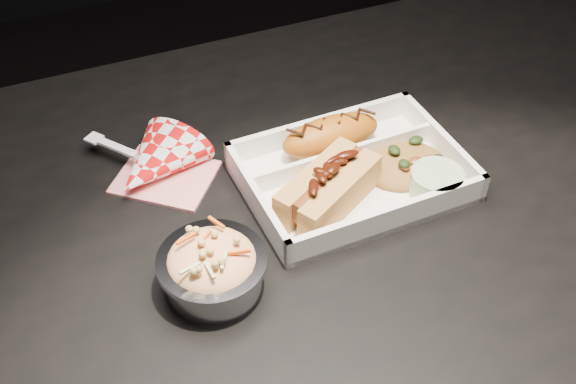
{
  "coord_description": "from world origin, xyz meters",
  "views": [
    {
      "loc": [
        -0.27,
        -0.51,
        1.33
      ],
      "look_at": [
        -0.06,
        -0.01,
        0.81
      ],
      "focal_mm": 45.0,
      "sensor_mm": 36.0,
      "label": 1
    }
  ],
  "objects_px": {
    "dining_table": "(329,266)",
    "hotdog": "(328,187)",
    "foil_coleslaw_cup": "(212,266)",
    "napkin_fork": "(154,165)",
    "food_tray": "(351,176)",
    "fried_pastry": "(331,135)"
  },
  "relations": [
    {
      "from": "fried_pastry",
      "to": "foil_coleslaw_cup",
      "type": "xyz_separation_m",
      "value": [
        -0.2,
        -0.14,
        0.0
      ]
    },
    {
      "from": "food_tray",
      "to": "fried_pastry",
      "type": "distance_m",
      "value": 0.06
    },
    {
      "from": "hotdog",
      "to": "napkin_fork",
      "type": "xyz_separation_m",
      "value": [
        -0.17,
        0.13,
        -0.02
      ]
    },
    {
      "from": "fried_pastry",
      "to": "napkin_fork",
      "type": "distance_m",
      "value": 0.21
    },
    {
      "from": "food_tray",
      "to": "foil_coleslaw_cup",
      "type": "relative_size",
      "value": 2.31
    },
    {
      "from": "dining_table",
      "to": "foil_coleslaw_cup",
      "type": "height_order",
      "value": "foil_coleslaw_cup"
    },
    {
      "from": "dining_table",
      "to": "foil_coleslaw_cup",
      "type": "relative_size",
      "value": 10.87
    },
    {
      "from": "fried_pastry",
      "to": "hotdog",
      "type": "xyz_separation_m",
      "value": [
        -0.04,
        -0.08,
        0.0
      ]
    },
    {
      "from": "food_tray",
      "to": "foil_coleslaw_cup",
      "type": "bearing_deg",
      "value": -157.99
    },
    {
      "from": "food_tray",
      "to": "foil_coleslaw_cup",
      "type": "distance_m",
      "value": 0.22
    },
    {
      "from": "hotdog",
      "to": "dining_table",
      "type": "bearing_deg",
      "value": -114.31
    },
    {
      "from": "foil_coleslaw_cup",
      "to": "napkin_fork",
      "type": "height_order",
      "value": "same"
    },
    {
      "from": "dining_table",
      "to": "hotdog",
      "type": "distance_m",
      "value": 0.12
    },
    {
      "from": "food_tray",
      "to": "fried_pastry",
      "type": "xyz_separation_m",
      "value": [
        -0.0,
        0.06,
        0.02
      ]
    },
    {
      "from": "foil_coleslaw_cup",
      "to": "napkin_fork",
      "type": "distance_m",
      "value": 0.19
    },
    {
      "from": "food_tray",
      "to": "napkin_fork",
      "type": "bearing_deg",
      "value": 152.42
    },
    {
      "from": "dining_table",
      "to": "hotdog",
      "type": "bearing_deg",
      "value": 95.33
    },
    {
      "from": "food_tray",
      "to": "napkin_fork",
      "type": "height_order",
      "value": "napkin_fork"
    },
    {
      "from": "food_tray",
      "to": "hotdog",
      "type": "bearing_deg",
      "value": -149.23
    },
    {
      "from": "dining_table",
      "to": "napkin_fork",
      "type": "distance_m",
      "value": 0.24
    },
    {
      "from": "hotdog",
      "to": "fried_pastry",
      "type": "bearing_deg",
      "value": 33.1
    },
    {
      "from": "dining_table",
      "to": "napkin_fork",
      "type": "height_order",
      "value": "napkin_fork"
    }
  ]
}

